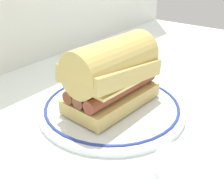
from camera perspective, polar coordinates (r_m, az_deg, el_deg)
ground_plane at (r=0.52m, az=0.90°, el=-5.46°), size 1.50×1.50×0.00m
plate at (r=0.53m, az=0.00°, el=-3.59°), size 0.28×0.28×0.01m
sausage_sandwich at (r=0.50m, az=0.00°, el=3.35°), size 0.18×0.11×0.13m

